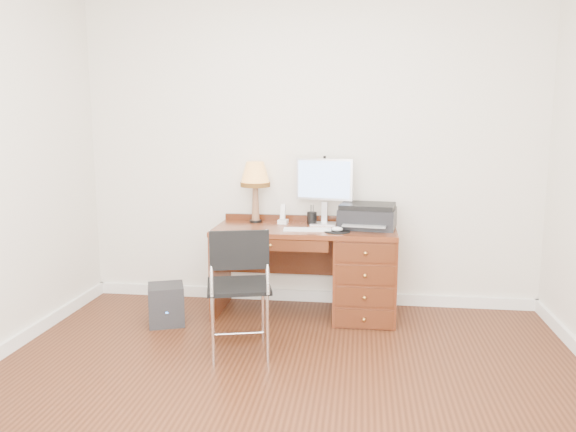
# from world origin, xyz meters

# --- Properties ---
(ground) EXTENTS (4.00, 4.00, 0.00)m
(ground) POSITION_xyz_m (0.00, 0.00, 0.00)
(ground) COLOR #37190C
(ground) RESTS_ON ground
(room_shell) EXTENTS (4.00, 4.00, 4.00)m
(room_shell) POSITION_xyz_m (0.00, 0.63, 0.05)
(room_shell) COLOR silver
(room_shell) RESTS_ON ground
(desk) EXTENTS (1.50, 0.67, 0.75)m
(desk) POSITION_xyz_m (0.32, 1.40, 0.41)
(desk) COLOR #602814
(desk) RESTS_ON ground
(monitor) EXTENTS (0.49, 0.19, 0.56)m
(monitor) POSITION_xyz_m (0.14, 1.56, 1.10)
(monitor) COLOR silver
(monitor) RESTS_ON desk
(keyboard) EXTENTS (0.39, 0.13, 0.01)m
(keyboard) POSITION_xyz_m (0.03, 1.26, 0.76)
(keyboard) COLOR white
(keyboard) RESTS_ON desk
(mouse_pad) EXTENTS (0.21, 0.21, 0.04)m
(mouse_pad) POSITION_xyz_m (0.27, 1.23, 0.76)
(mouse_pad) COLOR black
(mouse_pad) RESTS_ON desk
(printer) EXTENTS (0.50, 0.41, 0.20)m
(printer) POSITION_xyz_m (0.51, 1.45, 0.85)
(printer) COLOR black
(printer) RESTS_ON desk
(leg_lamp) EXTENTS (0.26, 0.26, 0.53)m
(leg_lamp) POSITION_xyz_m (-0.45, 1.58, 1.14)
(leg_lamp) COLOR black
(leg_lamp) RESTS_ON desk
(phone) EXTENTS (0.09, 0.09, 0.17)m
(phone) POSITION_xyz_m (-0.21, 1.54, 0.80)
(phone) COLOR white
(phone) RESTS_ON desk
(pen_cup) EXTENTS (0.08, 0.08, 0.10)m
(pen_cup) POSITION_xyz_m (0.04, 1.55, 0.80)
(pen_cup) COLOR black
(pen_cup) RESTS_ON desk
(chair) EXTENTS (0.53, 0.53, 0.92)m
(chair) POSITION_xyz_m (-0.38, 0.46, 0.56)
(chair) COLOR black
(chair) RESTS_ON ground
(equipment_box) EXTENTS (0.36, 0.36, 0.32)m
(equipment_box) POSITION_xyz_m (-1.08, 1.01, 0.16)
(equipment_box) COLOR black
(equipment_box) RESTS_ON ground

